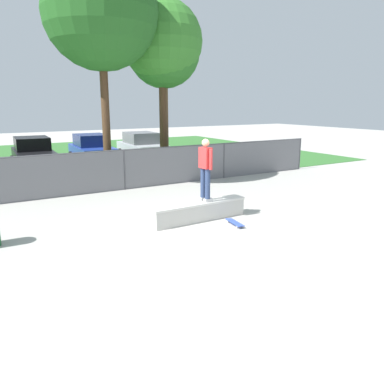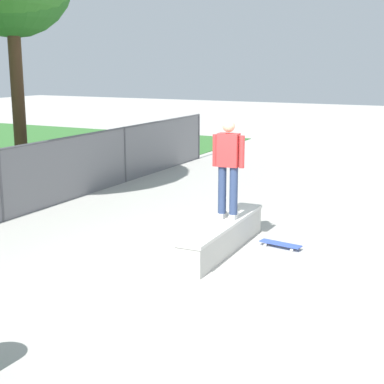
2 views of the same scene
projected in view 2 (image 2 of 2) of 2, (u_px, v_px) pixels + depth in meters
name	position (u px, v px, depth m)	size (l,w,h in m)	color
ground_plane	(246.00, 261.00, 9.93)	(80.00, 80.00, 0.00)	#ADAAA3
concrete_ledge	(223.00, 236.00, 10.43)	(3.05, 0.57, 0.55)	#B7B5AD
skateboarder	(228.00, 165.00, 10.35)	(0.30, 0.60, 1.82)	beige
skateboard	(280.00, 244.00, 10.65)	(0.32, 0.82, 0.09)	#334CB2
chainlink_fence	(1.00, 182.00, 12.22)	(19.20, 0.07, 1.60)	#4C4C51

